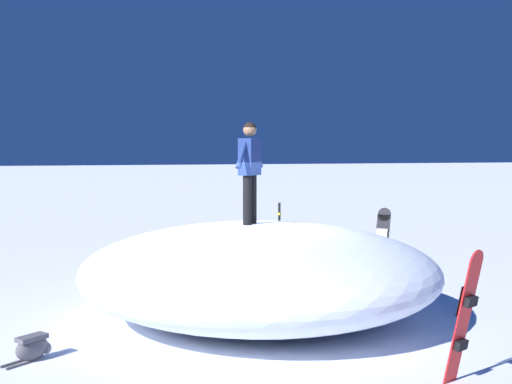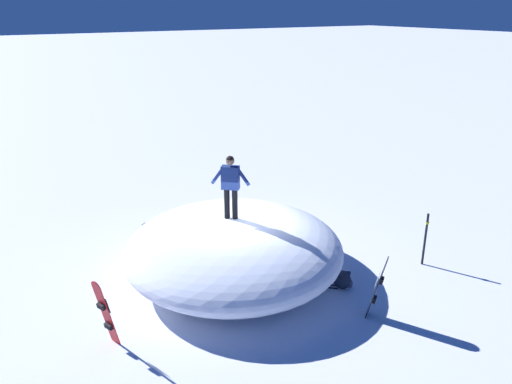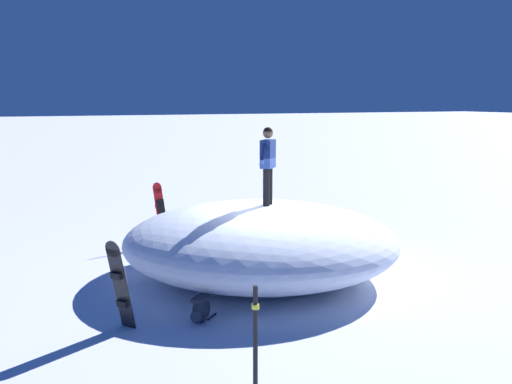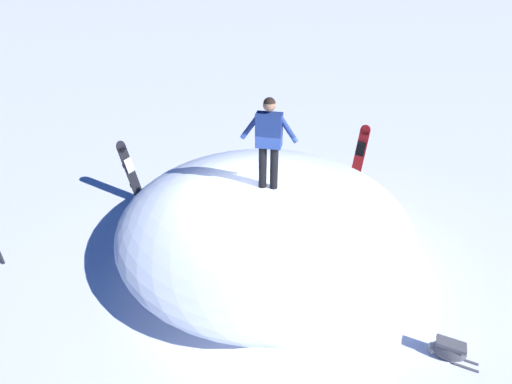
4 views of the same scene
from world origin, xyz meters
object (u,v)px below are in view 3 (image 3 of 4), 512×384
object	(u,v)px
backpack_far	(201,309)
snowboard_primary_upright	(120,284)
snowboarder_standing	(268,159)
trail_marker_pole	(255,339)
backpack_near	(369,242)
snowboard_secondary_upright	(161,213)

from	to	relation	value
backpack_far	snowboard_primary_upright	bearing A→B (deg)	-97.84
snowboarder_standing	trail_marker_pole	xyz separation A→B (m)	(4.51, -2.30, -1.70)
backpack_near	snowboard_secondary_upright	bearing A→B (deg)	-119.41
trail_marker_pole	snowboard_secondary_upright	bearing A→B (deg)	173.14
snowboarder_standing	backpack_near	size ratio (longest dim) A/B	2.46
snowboard_secondary_upright	backpack_near	world-z (taller)	snowboard_secondary_upright
snowboard_primary_upright	backpack_far	size ratio (longest dim) A/B	2.54
snowboarder_standing	snowboard_primary_upright	size ratio (longest dim) A/B	1.05
snowboard_primary_upright	backpack_far	distance (m)	1.42
backpack_far	trail_marker_pole	world-z (taller)	trail_marker_pole
snowboard_primary_upright	snowboard_secondary_upright	distance (m)	5.70
snowboard_secondary_upright	trail_marker_pole	world-z (taller)	snowboard_secondary_upright
snowboarder_standing	backpack_near	distance (m)	4.13
snowboard_primary_upright	snowboard_secondary_upright	xyz separation A→B (m)	(-5.30, 2.09, 0.03)
backpack_far	backpack_near	bearing A→B (deg)	118.07
snowboard_primary_upright	backpack_far	xyz separation A→B (m)	(0.18, 1.29, -0.56)
snowboarder_standing	backpack_near	world-z (taller)	snowboarder_standing
snowboard_primary_upright	snowboard_secondary_upright	bearing A→B (deg)	158.54
snowboard_secondary_upright	trail_marker_pole	distance (m)	8.17
snowboard_secondary_upright	backpack_near	xyz separation A→B (m)	(2.60, 4.61, -0.65)
backpack_near	snowboard_primary_upright	bearing A→B (deg)	-68.00
snowboarder_standing	backpack_far	world-z (taller)	snowboarder_standing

